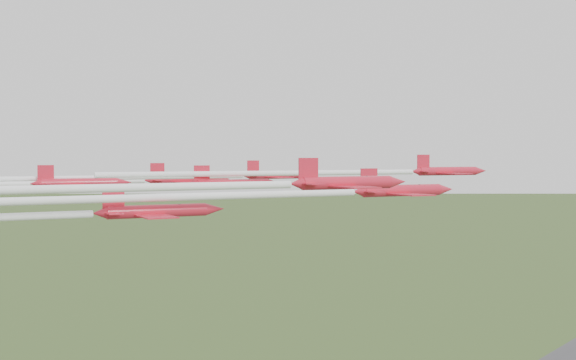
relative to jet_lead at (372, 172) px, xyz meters
The scene contains 6 objects.
jet_lead is the anchor object (origin of this frame).
jet_row2_left 20.44m from the jet_lead, 149.42° to the right, with size 19.98×41.61×2.34m.
jet_row2_right 24.77m from the jet_lead, 82.84° to the right, with size 27.58×59.18×2.74m.
jet_row3_left 35.49m from the jet_lead, 152.67° to the right, with size 22.71×52.67×2.85m.
jet_row3_mid 32.20m from the jet_lead, 115.07° to the right, with size 23.80×57.11×2.59m.
jet_row3_right 38.83m from the jet_lead, 80.98° to the right, with size 26.73×57.49×2.51m.
Camera 1 is at (47.78, -61.45, 52.00)m, focal length 45.00 mm.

